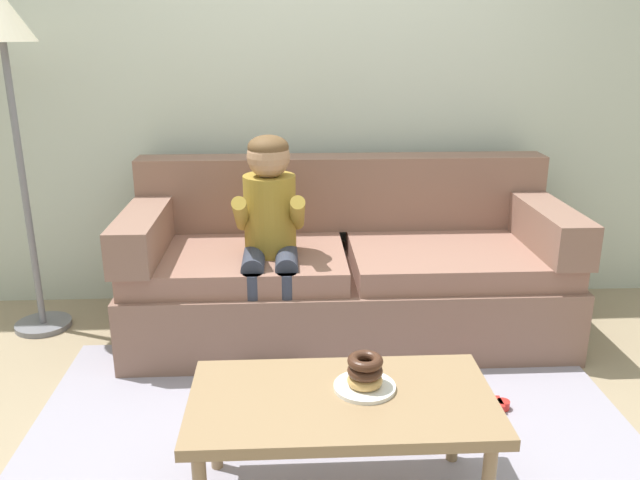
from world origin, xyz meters
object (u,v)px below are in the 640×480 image
Objects in this scene: floor_lamp at (5,54)px; donut at (365,380)px; toy_controller at (484,406)px; couch at (346,273)px; coffee_table at (341,408)px; person_child at (270,225)px.

donut is at bearing -41.87° from floor_lamp.
couch is at bearing 104.69° from toy_controller.
couch is 1.27× the size of floor_lamp.
floor_lamp is (-1.62, 1.45, 1.01)m from donut.
coffee_table is at bearing -158.37° from toy_controller.
coffee_table is at bearing -151.86° from donut.
donut is 0.53× the size of toy_controller.
floor_lamp is at bearing 138.13° from donut.
floor_lamp is at bearing 135.75° from coffee_table.
person_child is 1.20m from donut.
person_child is 1.54m from floor_lamp.
couch is 2.06× the size of person_child.
donut is at bearing 28.14° from coffee_table.
couch is 1.35m from donut.
donut is at bearing -92.53° from couch.
donut is at bearing -157.05° from toy_controller.
coffee_table is 0.93m from toy_controller.
toy_controller is at bearing -58.01° from couch.
coffee_table is 4.48× the size of toy_controller.
toy_controller is at bearing 40.25° from donut.
donut is 0.88m from toy_controller.
person_child is at bearing 106.63° from donut.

